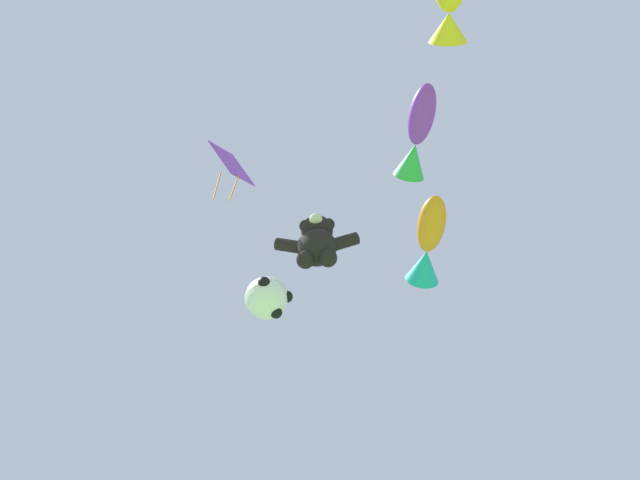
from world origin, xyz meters
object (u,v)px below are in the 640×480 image
at_px(fish_kite_violet, 417,138).
at_px(diamond_kite, 231,166).
at_px(fish_kite_goldfin, 449,6).
at_px(teddy_bear_kite, 317,242).
at_px(fish_kite_tangerine, 428,245).
at_px(soccer_ball_kite, 267,298).

relative_size(fish_kite_violet, diamond_kite, 0.78).
bearing_deg(fish_kite_violet, fish_kite_goldfin, -78.54).
distance_m(teddy_bear_kite, fish_kite_tangerine, 3.61).
bearing_deg(teddy_bear_kite, fish_kite_violet, -22.80).
bearing_deg(fish_kite_violet, teddy_bear_kite, 157.20).
height_order(soccer_ball_kite, fish_kite_violet, fish_kite_violet).
distance_m(teddy_bear_kite, fish_kite_violet, 3.64).
bearing_deg(diamond_kite, fish_kite_tangerine, 25.77).
bearing_deg(soccer_ball_kite, fish_kite_goldfin, -47.33).
relative_size(fish_kite_tangerine, fish_kite_goldfin, 1.41).
relative_size(teddy_bear_kite, fish_kite_goldfin, 1.05).
relative_size(fish_kite_tangerine, fish_kite_violet, 1.02).
relative_size(soccer_ball_kite, diamond_kite, 0.30).
height_order(teddy_bear_kite, soccer_ball_kite, teddy_bear_kite).
distance_m(teddy_bear_kite, soccer_ball_kite, 1.77).
bearing_deg(diamond_kite, teddy_bear_kite, 17.09).
relative_size(soccer_ball_kite, fish_kite_goldfin, 0.53).
xyz_separation_m(soccer_ball_kite, diamond_kite, (-1.00, -0.81, 4.35)).
height_order(soccer_ball_kite, fish_kite_tangerine, fish_kite_tangerine).
xyz_separation_m(fish_kite_violet, fish_kite_goldfin, (0.58, -2.86, -0.78)).
xyz_separation_m(fish_kite_violet, diamond_kite, (-4.14, 0.37, 0.14)).
distance_m(fish_kite_violet, fish_kite_goldfin, 3.02).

